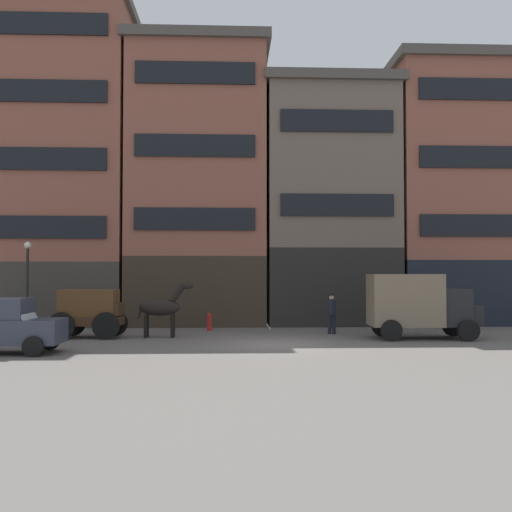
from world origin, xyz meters
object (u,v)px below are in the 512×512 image
at_px(draft_horse, 162,307).
at_px(pedestrian_officer, 332,312).
at_px(cargo_wagon, 90,310).
at_px(fire_hydrant_curbside, 209,321).
at_px(sedan_dark, 4,326).
at_px(streetlamp_curbside, 27,273).
at_px(delivery_truck_near, 419,304).

height_order(draft_horse, pedestrian_officer, draft_horse).
bearing_deg(cargo_wagon, pedestrian_officer, 6.09).
relative_size(draft_horse, fire_hydrant_curbside, 2.83).
distance_m(sedan_dark, fire_hydrant_curbside, 9.92).
xyz_separation_m(cargo_wagon, draft_horse, (2.95, -0.00, 0.12)).
relative_size(draft_horse, sedan_dark, 0.63).
xyz_separation_m(cargo_wagon, pedestrian_officer, (10.21, 1.09, -0.17)).
bearing_deg(draft_horse, streetlamp_curbside, 155.83).
relative_size(sedan_dark, fire_hydrant_curbside, 4.47).
distance_m(delivery_truck_near, sedan_dark, 15.61).
bearing_deg(fire_hydrant_curbside, delivery_truck_near, -22.96).
xyz_separation_m(draft_horse, streetlamp_curbside, (-6.53, 2.93, 1.40)).
xyz_separation_m(draft_horse, delivery_truck_near, (10.50, -0.86, 0.15)).
xyz_separation_m(cargo_wagon, sedan_dark, (-1.68, -4.69, -0.23)).
relative_size(cargo_wagon, sedan_dark, 0.80).
distance_m(cargo_wagon, draft_horse, 2.95).
height_order(cargo_wagon, delivery_truck_near, delivery_truck_near).
height_order(sedan_dark, fire_hydrant_curbside, sedan_dark).
height_order(draft_horse, streetlamp_curbside, streetlamp_curbside).
bearing_deg(pedestrian_officer, sedan_dark, -154.06).
height_order(pedestrian_officer, streetlamp_curbside, streetlamp_curbside).
relative_size(delivery_truck_near, streetlamp_curbside, 1.08).
bearing_deg(cargo_wagon, streetlamp_curbside, 140.72).
xyz_separation_m(cargo_wagon, delivery_truck_near, (13.45, -0.86, 0.28)).
distance_m(draft_horse, streetlamp_curbside, 7.29).
xyz_separation_m(pedestrian_officer, streetlamp_curbside, (-13.79, 1.84, 1.69)).
relative_size(cargo_wagon, draft_horse, 1.27).
distance_m(cargo_wagon, sedan_dark, 4.99).
bearing_deg(sedan_dark, streetlamp_curbside, 104.02).
xyz_separation_m(delivery_truck_near, pedestrian_officer, (-3.24, 1.95, -0.44)).
bearing_deg(fire_hydrant_curbside, draft_horse, -123.40).
relative_size(sedan_dark, streetlamp_curbside, 0.90).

